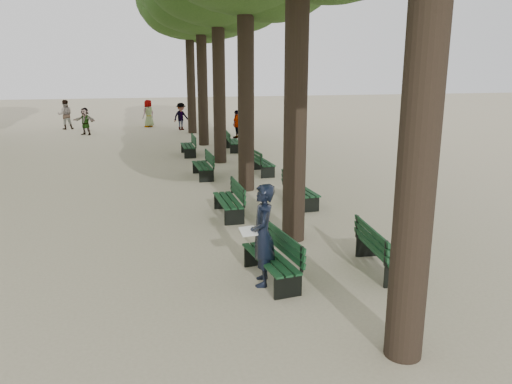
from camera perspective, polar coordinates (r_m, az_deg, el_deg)
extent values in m
plane|color=tan|center=(8.79, 0.89, -12.56)|extent=(120.00, 120.00, 0.00)
cylinder|color=#33261C|center=(6.60, 18.65, 11.70)|extent=(0.52, 0.52, 7.50)
cylinder|color=#33261C|center=(11.16, 4.61, 13.08)|extent=(0.52, 0.52, 7.50)
cylinder|color=#33261C|center=(15.98, -1.18, 13.43)|extent=(0.52, 0.52, 7.50)
cylinder|color=#33261C|center=(20.89, -4.27, 13.56)|extent=(0.52, 0.52, 7.50)
cylinder|color=#33261C|center=(25.83, -6.19, 13.62)|extent=(0.52, 0.52, 7.50)
cylinder|color=#33261C|center=(30.79, -7.48, 13.66)|extent=(0.52, 0.52, 7.50)
cube|color=black|center=(9.54, 1.61, -8.84)|extent=(0.73, 1.85, 0.45)
cube|color=black|center=(9.45, 1.62, -7.58)|extent=(0.75, 1.85, 0.04)
cube|color=black|center=(9.46, 3.21, -5.83)|extent=(0.25, 1.79, 0.40)
cube|color=black|center=(13.52, -3.25, -1.87)|extent=(0.54, 1.80, 0.45)
cube|color=black|center=(13.46, -3.26, -0.95)|extent=(0.56, 1.80, 0.04)
cube|color=black|center=(13.44, -2.10, 0.24)|extent=(0.06, 1.80, 0.40)
cube|color=black|center=(18.34, -6.15, 2.35)|extent=(0.57, 1.81, 0.45)
cube|color=black|center=(18.30, -6.17, 3.04)|extent=(0.59, 1.81, 0.04)
cube|color=black|center=(18.30, -5.33, 3.92)|extent=(0.09, 1.80, 0.40)
cube|color=black|center=(23.05, -7.79, 4.72)|extent=(0.54, 1.80, 0.45)
cube|color=black|center=(23.01, -7.81, 5.27)|extent=(0.56, 1.80, 0.04)
cube|color=black|center=(23.00, -7.13, 5.97)|extent=(0.06, 1.80, 0.40)
cube|color=black|center=(10.29, 14.28, -7.53)|extent=(0.70, 1.84, 0.45)
cube|color=black|center=(10.21, 14.36, -6.35)|extent=(0.72, 1.85, 0.04)
cube|color=black|center=(10.02, 12.96, -5.03)|extent=(0.23, 1.79, 0.40)
cube|color=black|center=(14.68, 5.15, -0.61)|extent=(0.59, 1.82, 0.45)
cube|color=black|center=(14.62, 5.17, 0.24)|extent=(0.61, 1.82, 0.04)
cube|color=black|center=(14.46, 4.16, 1.21)|extent=(0.11, 1.80, 0.40)
cube|color=black|center=(18.90, 0.72, 2.78)|extent=(0.59, 1.82, 0.45)
cube|color=black|center=(18.86, 0.73, 3.45)|extent=(0.61, 1.82, 0.04)
cube|color=black|center=(18.73, -0.09, 4.22)|extent=(0.11, 1.80, 0.40)
cube|color=black|center=(24.16, -2.55, 5.26)|extent=(0.65, 1.83, 0.45)
cube|color=black|center=(24.13, -2.55, 5.79)|extent=(0.67, 1.83, 0.04)
cube|color=black|center=(24.06, -3.22, 6.41)|extent=(0.17, 1.80, 0.40)
imported|color=black|center=(9.15, 0.78, -4.94)|extent=(0.55, 0.83, 1.91)
cube|color=white|center=(9.07, -0.76, -4.50)|extent=(0.37, 0.29, 0.12)
imported|color=#262628|center=(28.44, -2.20, 7.75)|extent=(0.80, 0.93, 1.58)
imported|color=#262628|center=(34.76, -20.95, 8.26)|extent=(0.96, 0.49, 1.88)
imported|color=#262628|center=(32.53, -8.55, 8.54)|extent=(1.13, 0.87, 1.72)
imported|color=#262628|center=(31.50, -18.93, 7.66)|extent=(1.44, 1.05, 1.61)
imported|color=#262628|center=(34.53, -12.19, 8.77)|extent=(0.91, 0.84, 1.81)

